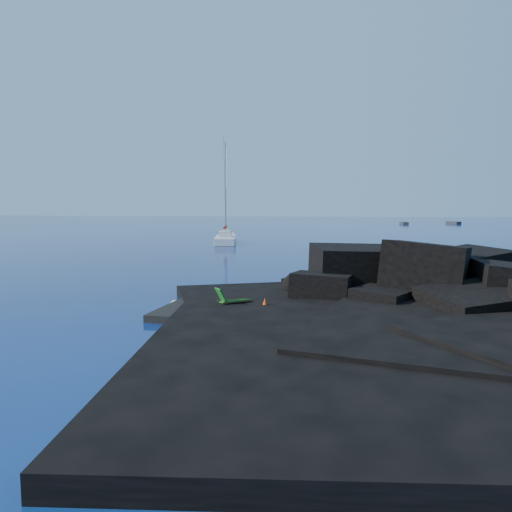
% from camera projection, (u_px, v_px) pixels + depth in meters
% --- Properties ---
extents(ground, '(400.00, 400.00, 0.00)m').
position_uv_depth(ground, '(159.00, 313.00, 24.95)').
color(ground, '#030631').
rests_on(ground, ground).
extents(headland, '(24.00, 24.00, 3.60)m').
position_uv_depth(headland, '(418.00, 309.00, 25.99)').
color(headland, black).
rests_on(headland, ground).
extents(beach, '(9.08, 6.86, 0.70)m').
position_uv_depth(beach, '(249.00, 314.00, 24.78)').
color(beach, black).
rests_on(beach, ground).
extents(surf_foam, '(10.00, 8.00, 0.06)m').
position_uv_depth(surf_foam, '(270.00, 298.00, 29.14)').
color(surf_foam, white).
rests_on(surf_foam, ground).
extents(sailboat, '(5.14, 13.81, 14.18)m').
position_uv_depth(sailboat, '(226.00, 243.00, 69.75)').
color(sailboat, silver).
rests_on(sailboat, ground).
extents(deck_chair, '(1.79, 1.59, 1.15)m').
position_uv_depth(deck_chair, '(235.00, 296.00, 24.48)').
color(deck_chair, '#17681C').
rests_on(deck_chair, beach).
extents(towel, '(1.82, 1.13, 0.04)m').
position_uv_depth(towel, '(215.00, 310.00, 24.07)').
color(towel, white).
rests_on(towel, beach).
extents(sunbather, '(1.66, 0.71, 0.22)m').
position_uv_depth(sunbather, '(215.00, 307.00, 24.05)').
color(sunbather, tan).
rests_on(sunbather, towel).
extents(marker_cone, '(0.48, 0.48, 0.60)m').
position_uv_depth(marker_cone, '(265.00, 304.00, 23.96)').
color(marker_cone, '#FF480D').
rests_on(marker_cone, beach).
extents(distant_boat_a, '(1.90, 4.82, 0.63)m').
position_uv_depth(distant_boat_a, '(404.00, 224.00, 137.37)').
color(distant_boat_a, '#2A2B30').
rests_on(distant_boat_a, ground).
extents(distant_boat_b, '(3.35, 5.20, 0.66)m').
position_uv_depth(distant_boat_b, '(453.00, 224.00, 139.81)').
color(distant_boat_b, '#2A292E').
rests_on(distant_boat_b, ground).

